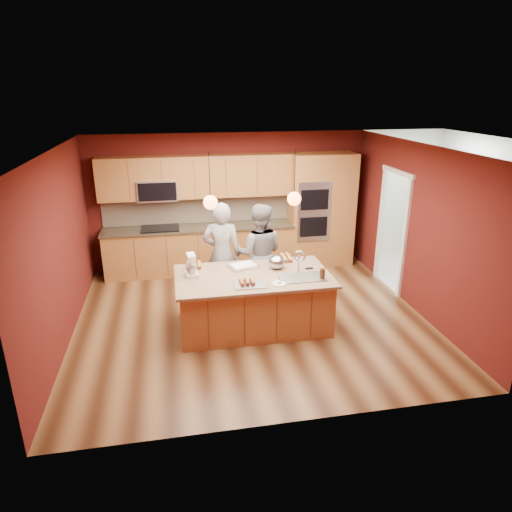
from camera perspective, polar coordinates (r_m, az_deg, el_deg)
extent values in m
plane|color=#3F2211|center=(7.45, -0.59, -7.74)|extent=(5.50, 5.50, 0.00)
plane|color=white|center=(6.63, -0.68, 13.34)|extent=(5.50, 5.50, 0.00)
plane|color=#4C1310|center=(9.30, -3.35, 6.87)|extent=(5.50, 0.00, 5.50)
plane|color=#4C1310|center=(4.66, 4.81, -7.22)|extent=(5.50, 0.00, 5.50)
plane|color=#4C1310|center=(7.01, -23.35, 0.71)|extent=(0.00, 5.00, 5.00)
plane|color=#4C1310|center=(7.86, 19.55, 3.21)|extent=(0.00, 5.00, 5.00)
cube|color=#945E2F|center=(9.21, -7.01, 0.77)|extent=(3.70, 0.60, 0.90)
cube|color=#2F271B|center=(9.06, -7.13, 3.53)|extent=(3.74, 0.64, 0.04)
cube|color=beige|center=(9.26, -7.33, 5.85)|extent=(3.70, 0.03, 0.56)
cube|color=#945E2F|center=(8.96, -7.46, 9.81)|extent=(3.70, 0.36, 0.80)
cube|color=black|center=(9.03, -11.88, 3.39)|extent=(0.72, 0.52, 0.03)
cube|color=#B2B4B9|center=(8.97, -12.22, 8.10)|extent=(0.76, 0.40, 0.40)
cube|color=#945E2F|center=(9.40, 6.67, 5.65)|extent=(0.80, 0.60, 2.30)
cube|color=#B2B4B9|center=(9.11, 7.24, 5.48)|extent=(0.66, 0.04, 1.20)
cube|color=#945E2F|center=(9.61, 10.40, 5.78)|extent=(0.50, 0.60, 2.30)
plane|color=beige|center=(9.71, 19.81, -2.14)|extent=(2.60, 2.60, 0.00)
plane|color=silver|center=(9.80, 25.33, 5.64)|extent=(0.00, 2.70, 2.70)
cube|color=silver|center=(9.57, 24.88, 9.10)|extent=(0.35, 2.40, 0.75)
cylinder|color=black|center=(6.35, -5.83, 9.75)|extent=(0.01, 0.01, 0.70)
sphere|color=orange|center=(6.43, -5.72, 6.68)|extent=(0.20, 0.20, 0.20)
cylinder|color=black|center=(6.57, 4.87, 10.12)|extent=(0.01, 0.01, 0.70)
sphere|color=orange|center=(6.64, 4.78, 7.14)|extent=(0.20, 0.20, 0.20)
cube|color=#945E2F|center=(7.04, -0.36, -5.76)|extent=(2.23, 1.21, 0.82)
cube|color=#D7BA8A|center=(6.87, -0.36, -2.55)|extent=(2.33, 1.31, 0.04)
cube|color=#B2B4B9|center=(6.83, 5.75, -3.32)|extent=(0.67, 0.39, 0.18)
imported|color=black|center=(7.63, -4.27, 0.20)|extent=(0.72, 0.55, 1.78)
imported|color=gray|center=(7.73, 0.40, 0.31)|extent=(0.97, 0.84, 1.72)
cube|color=white|center=(6.89, -8.02, -2.26)|extent=(0.19, 0.24, 0.05)
cube|color=white|center=(6.93, -8.12, -0.87)|extent=(0.09, 0.08, 0.23)
cube|color=white|center=(6.81, -8.13, -0.14)|extent=(0.13, 0.24, 0.09)
cylinder|color=#ADB0B4|center=(6.83, -8.03, -1.89)|extent=(0.13, 0.13, 0.12)
cube|color=silver|center=(7.15, -1.61, -1.30)|extent=(0.49, 0.42, 0.03)
cube|color=white|center=(7.14, -1.61, -1.15)|extent=(0.43, 0.35, 0.02)
cube|color=#B2B4B9|center=(6.51, -0.81, -3.59)|extent=(0.45, 0.33, 0.02)
ellipsoid|color=#ADB0B4|center=(7.08, 2.60, -0.77)|extent=(0.26, 0.26, 0.22)
cylinder|color=silver|center=(6.54, 2.90, -3.51)|extent=(0.19, 0.19, 0.01)
cylinder|color=#351A0B|center=(6.77, 8.30, -2.21)|extent=(0.08, 0.08, 0.15)
cube|color=black|center=(7.14, 6.65, -1.54)|extent=(0.12, 0.07, 0.01)
cube|color=white|center=(9.55, 24.06, -0.16)|extent=(0.66, 0.67, 0.91)
cube|color=white|center=(10.13, 21.74, 1.24)|extent=(0.58, 0.60, 0.90)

